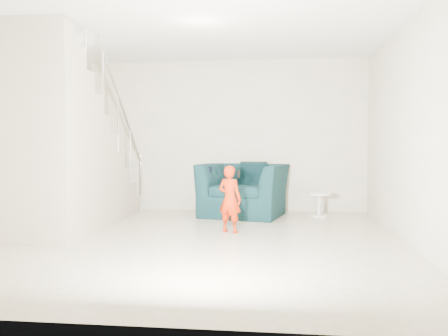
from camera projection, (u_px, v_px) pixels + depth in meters
The scene contains 13 objects.
floor at pixel (201, 241), 5.88m from camera, with size 5.50×5.50×0.00m, color gray.
ceiling at pixel (200, 21), 5.73m from camera, with size 5.50×5.50×0.00m, color silver.
back_wall at pixel (226, 136), 8.53m from camera, with size 5.00×5.00×0.00m, color #ACA88C.
front_wall at pixel (132, 123), 3.08m from camera, with size 5.00×5.00×0.00m, color #ACA88C.
left_wall at pixel (9, 133), 6.09m from camera, with size 5.50×5.50×0.00m, color #ACA88C.
right_wall at pixel (412, 132), 5.52m from camera, with size 5.50×5.50×0.00m, color #ACA88C.
armchair at pixel (243, 190), 7.95m from camera, with size 1.34×1.17×0.87m, color black.
toddler at pixel (230, 199), 6.44m from camera, with size 0.33×0.22×0.92m, color #B01605.
side_table at pixel (319, 200), 7.84m from camera, with size 0.40×0.40×0.40m.
staircase at pixel (66, 163), 6.60m from camera, with size 1.02×3.03×3.62m.
cushion at pixel (254, 174), 8.17m from camera, with size 0.45×0.13×0.43m, color black.
throw at pixel (211, 183), 8.00m from camera, with size 0.05×0.50×0.56m, color black.
phone at pixel (238, 174), 6.40m from camera, with size 0.02×0.05×0.10m, color black.
Camera 1 is at (0.95, -5.75, 1.22)m, focal length 38.00 mm.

